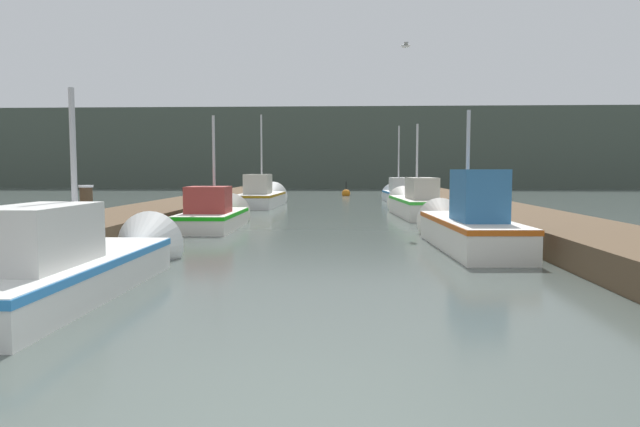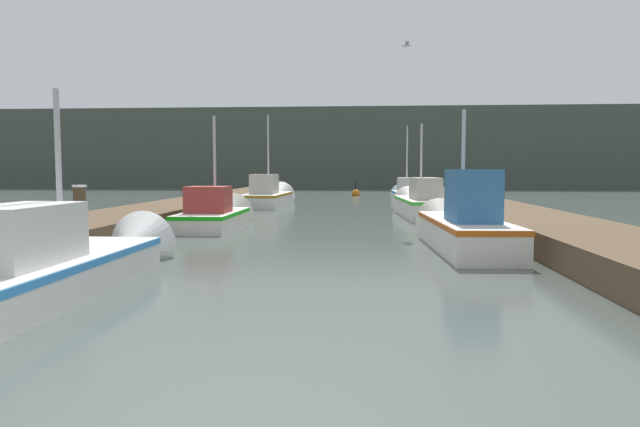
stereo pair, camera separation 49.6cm
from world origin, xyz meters
The scene contains 12 objects.
dock_left centered at (-5.51, 16.00, 0.27)m, with size 2.45×40.00×0.53m.
dock_right centered at (5.51, 16.00, 0.27)m, with size 2.45×40.00×0.53m.
distant_shore_ridge centered at (0.00, 55.45, 3.66)m, with size 120.00×16.00×7.32m.
fishing_boat_0 centered at (-3.19, 4.37, 0.39)m, with size 1.41×5.76×3.21m.
fishing_boat_1 centered at (3.21, 9.00, 0.51)m, with size 1.55×5.45×3.28m.
fishing_boat_2 centered at (-3.27, 13.05, 0.38)m, with size 1.49×4.50×3.70m.
fishing_boat_3 centered at (3.17, 17.76, 0.46)m, with size 1.77×5.96×3.73m.
fishing_boat_4 centered at (-3.33, 23.25, 0.44)m, with size 1.83×5.97×4.71m.
fishing_boat_5 centered at (3.42, 27.37, 0.44)m, with size 1.57×4.42×4.41m.
mooring_piling_0 centered at (-4.23, 6.70, 0.71)m, with size 0.26×0.26×1.42m.
channel_buoy centered at (0.61, 33.61, 0.16)m, with size 0.55×0.55×1.05m.
seagull_lead centered at (2.33, 13.81, 5.39)m, with size 0.28×0.55×0.12m.
Camera 2 is at (1.04, -3.57, 1.70)m, focal length 32.00 mm.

